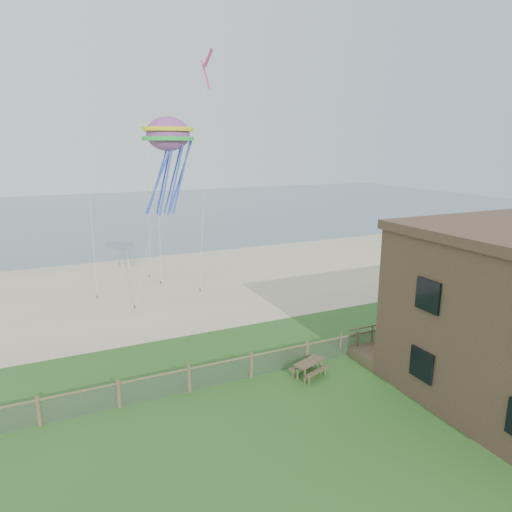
# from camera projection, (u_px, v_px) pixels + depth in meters

# --- Properties ---
(ground) EXTENTS (160.00, 160.00, 0.00)m
(ground) POSITION_uv_depth(u_px,v_px,m) (321.00, 454.00, 16.08)
(ground) COLOR #27591E
(ground) RESTS_ON ground
(sand_beach) EXTENTS (72.00, 20.00, 0.02)m
(sand_beach) POSITION_uv_depth(u_px,v_px,m) (167.00, 286.00, 35.48)
(sand_beach) COLOR tan
(sand_beach) RESTS_ON ground
(ocean) EXTENTS (160.00, 68.00, 0.02)m
(ocean) POSITION_uv_depth(u_px,v_px,m) (100.00, 213.00, 74.27)
(ocean) COLOR slate
(ocean) RESTS_ON ground
(chainlink_fence) EXTENTS (36.20, 0.20, 1.25)m
(chainlink_fence) POSITION_uv_depth(u_px,v_px,m) (251.00, 367.00, 21.24)
(chainlink_fence) COLOR #493C29
(chainlink_fence) RESTS_ON ground
(motel_deck) EXTENTS (15.00, 2.00, 0.50)m
(motel_deck) POSITION_uv_depth(u_px,v_px,m) (468.00, 334.00, 25.76)
(motel_deck) COLOR brown
(motel_deck) RESTS_ON ground
(picnic_table) EXTENTS (1.89, 1.66, 0.66)m
(picnic_table) POSITION_uv_depth(u_px,v_px,m) (309.00, 370.00, 21.45)
(picnic_table) COLOR brown
(picnic_table) RESTS_ON ground
(octopus_kite) EXTENTS (3.52, 2.98, 6.17)m
(octopus_kite) POSITION_uv_depth(u_px,v_px,m) (169.00, 162.00, 26.43)
(octopus_kite) COLOR #FB4D27
(kite_red) EXTENTS (1.77, 1.58, 2.05)m
(kite_red) POSITION_uv_depth(u_px,v_px,m) (209.00, 66.00, 26.94)
(kite_red) COLOR #E2285D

